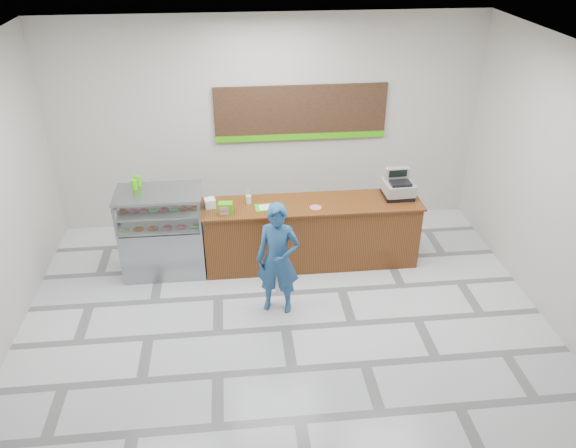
{
  "coord_description": "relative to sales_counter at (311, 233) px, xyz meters",
  "views": [
    {
      "loc": [
        -0.58,
        -5.73,
        4.86
      ],
      "look_at": [
        0.12,
        0.9,
        1.07
      ],
      "focal_mm": 35.0,
      "sensor_mm": 36.0,
      "label": 1
    }
  ],
  "objects": [
    {
      "name": "floor",
      "position": [
        -0.55,
        -1.55,
        -0.52
      ],
      "size": [
        7.0,
        7.0,
        0.0
      ],
      "primitive_type": "plane",
      "color": "silver",
      "rests_on": "ground"
    },
    {
      "name": "back_wall",
      "position": [
        -0.55,
        1.45,
        1.23
      ],
      "size": [
        7.0,
        0.0,
        7.0
      ],
      "primitive_type": "plane",
      "rotation": [
        1.57,
        0.0,
        0.0
      ],
      "color": "beige",
      "rests_on": "floor"
    },
    {
      "name": "ceiling",
      "position": [
        -0.55,
        -1.55,
        2.98
      ],
      "size": [
        7.0,
        7.0,
        0.0
      ],
      "primitive_type": "plane",
      "rotation": [
        3.14,
        0.0,
        0.0
      ],
      "color": "silver",
      "rests_on": "back_wall"
    },
    {
      "name": "sales_counter",
      "position": [
        0.0,
        0.0,
        0.0
      ],
      "size": [
        3.26,
        0.76,
        1.03
      ],
      "color": "brown",
      "rests_on": "floor"
    },
    {
      "name": "display_case",
      "position": [
        -2.22,
        -0.0,
        0.16
      ],
      "size": [
        1.22,
        0.72,
        1.33
      ],
      "color": "gray",
      "rests_on": "floor"
    },
    {
      "name": "menu_board",
      "position": [
        -0.0,
        1.41,
        1.42
      ],
      "size": [
        2.8,
        0.06,
        0.9
      ],
      "color": "black",
      "rests_on": "back_wall"
    },
    {
      "name": "cash_register",
      "position": [
        1.32,
        0.11,
        0.67
      ],
      "size": [
        0.45,
        0.47,
        0.41
      ],
      "rotation": [
        0.0,
        0.0,
        0.04
      ],
      "color": "black",
      "rests_on": "sales_counter"
    },
    {
      "name": "card_terminal",
      "position": [
        1.24,
        0.02,
        0.53
      ],
      "size": [
        0.08,
        0.15,
        0.04
      ],
      "primitive_type": "cube",
      "rotation": [
        0.0,
        0.0,
        0.02
      ],
      "color": "black",
      "rests_on": "sales_counter"
    },
    {
      "name": "serving_tray",
      "position": [
        -0.69,
        -0.09,
        0.52
      ],
      "size": [
        0.33,
        0.25,
        0.02
      ],
      "rotation": [
        0.0,
        0.0,
        0.07
      ],
      "color": "#48BE1D",
      "rests_on": "sales_counter"
    },
    {
      "name": "napkin_box",
      "position": [
        -1.5,
        0.04,
        0.58
      ],
      "size": [
        0.18,
        0.18,
        0.13
      ],
      "primitive_type": "cube",
      "rotation": [
        0.0,
        0.0,
        0.23
      ],
      "color": "white",
      "rests_on": "sales_counter"
    },
    {
      "name": "straw_cup",
      "position": [
        -0.93,
        0.1,
        0.57
      ],
      "size": [
        0.08,
        0.08,
        0.12
      ],
      "primitive_type": "cylinder",
      "color": "silver",
      "rests_on": "sales_counter"
    },
    {
      "name": "promo_box",
      "position": [
        -1.27,
        -0.19,
        0.6
      ],
      "size": [
        0.21,
        0.15,
        0.17
      ],
      "primitive_type": "cube",
      "rotation": [
        0.0,
        0.0,
        -0.08
      ],
      "color": "#42BC0D",
      "rests_on": "sales_counter"
    },
    {
      "name": "donut_decal",
      "position": [
        0.03,
        -0.14,
        0.52
      ],
      "size": [
        0.17,
        0.17,
        0.0
      ],
      "primitive_type": "cylinder",
      "color": "#E26885",
      "rests_on": "sales_counter"
    },
    {
      "name": "green_cup_left",
      "position": [
        -2.51,
        0.25,
        0.89
      ],
      "size": [
        0.1,
        0.1,
        0.15
      ],
      "primitive_type": "cylinder",
      "color": "#42BC0D",
      "rests_on": "display_case"
    },
    {
      "name": "green_cup_right",
      "position": [
        -2.55,
        0.14,
        0.88
      ],
      "size": [
        0.09,
        0.09,
        0.14
      ],
      "primitive_type": "cylinder",
      "color": "#42BC0D",
      "rests_on": "display_case"
    },
    {
      "name": "customer",
      "position": [
        -0.61,
        -1.1,
        0.28
      ],
      "size": [
        0.66,
        0.52,
        1.6
      ],
      "primitive_type": "imported",
      "rotation": [
        0.0,
        0.0,
        -0.26
      ],
      "color": "#234F82",
      "rests_on": "floor"
    }
  ]
}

